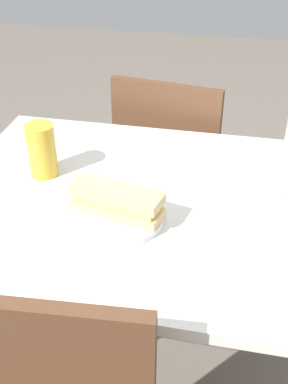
# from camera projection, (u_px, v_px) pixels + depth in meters

# --- Properties ---
(ground_plane) EXTENTS (8.00, 8.00, 0.00)m
(ground_plane) POSITION_uv_depth(u_px,v_px,m) (144.00, 378.00, 1.64)
(ground_plane) COLOR #6B6056
(dining_table) EXTENTS (1.02, 0.79, 0.74)m
(dining_table) POSITION_uv_depth(u_px,v_px,m) (144.00, 237.00, 1.30)
(dining_table) COLOR silver
(dining_table) RESTS_ON ground
(chair_far) EXTENTS (0.46, 0.46, 0.85)m
(chair_far) POSITION_uv_depth(u_px,v_px,m) (172.00, 166.00, 1.85)
(chair_far) COLOR brown
(chair_far) RESTS_ON ground
(plate_near) EXTENTS (0.23, 0.23, 0.01)m
(plate_near) POSITION_uv_depth(u_px,v_px,m) (117.00, 215.00, 1.16)
(plate_near) COLOR white
(plate_near) RESTS_ON dining_table
(baguette_sandwich_near) EXTENTS (0.23, 0.12, 0.07)m
(baguette_sandwich_near) POSITION_uv_depth(u_px,v_px,m) (117.00, 201.00, 1.13)
(baguette_sandwich_near) COLOR #DBB77A
(baguette_sandwich_near) RESTS_ON plate_near
(knife_near) EXTENTS (0.17, 0.07, 0.01)m
(knife_near) POSITION_uv_depth(u_px,v_px,m) (123.00, 199.00, 1.20)
(knife_near) COLOR silver
(knife_near) RESTS_ON plate_near
(beer_glass) EXTENTS (0.08, 0.08, 0.15)m
(beer_glass) POSITION_uv_depth(u_px,v_px,m) (42.00, 150.00, 1.29)
(beer_glass) COLOR gold
(beer_glass) RESTS_ON dining_table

